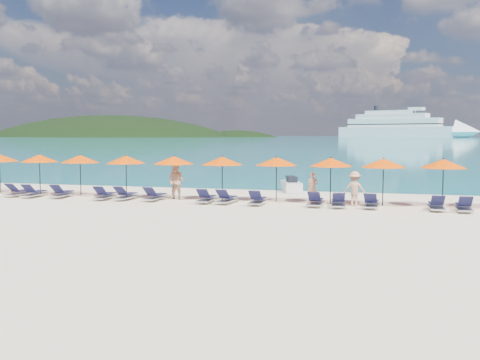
# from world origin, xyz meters

# --- Properties ---
(ground) EXTENTS (1400.00, 1400.00, 0.00)m
(ground) POSITION_xyz_m (0.00, 0.00, 0.00)
(ground) COLOR beige
(sea) EXTENTS (1600.00, 1300.00, 0.01)m
(sea) POSITION_xyz_m (0.00, 660.00, 0.01)
(sea) COLOR #1FA9B2
(sea) RESTS_ON ground
(headland_main) EXTENTS (374.00, 242.00, 126.50)m
(headland_main) POSITION_xyz_m (-300.00, 540.00, -38.00)
(headland_main) COLOR black
(headland_main) RESTS_ON ground
(headland_small) EXTENTS (162.00, 126.00, 85.50)m
(headland_small) POSITION_xyz_m (-150.00, 560.00, -35.00)
(headland_small) COLOR black
(headland_small) RESTS_ON ground
(cruise_ship) EXTENTS (144.98, 76.04, 40.86)m
(cruise_ship) POSITION_xyz_m (33.59, 569.79, 10.63)
(cruise_ship) COLOR silver
(cruise_ship) RESTS_ON ground
(jetski) EXTENTS (1.67, 2.66, 0.89)m
(jetski) POSITION_xyz_m (1.39, 9.48, 0.37)
(jetski) COLOR silver
(jetski) RESTS_ON ground
(beachgoer_a) EXTENTS (0.57, 0.39, 1.51)m
(beachgoer_a) POSITION_xyz_m (3.21, 4.73, 0.76)
(beachgoer_a) COLOR tan
(beachgoer_a) RESTS_ON ground
(beachgoer_b) EXTENTS (0.98, 0.65, 1.90)m
(beachgoer_b) POSITION_xyz_m (-3.71, 4.23, 0.95)
(beachgoer_b) COLOR tan
(beachgoer_b) RESTS_ON ground
(beachgoer_c) EXTENTS (1.08, 0.54, 1.64)m
(beachgoer_c) POSITION_xyz_m (5.26, 3.98, 0.82)
(beachgoer_c) COLOR tan
(beachgoer_c) RESTS_ON ground
(umbrella_2) EXTENTS (2.10, 2.10, 2.28)m
(umbrella_2) POSITION_xyz_m (-11.97, 4.58, 2.02)
(umbrella_2) COLOR black
(umbrella_2) RESTS_ON ground
(umbrella_3) EXTENTS (2.10, 2.10, 2.28)m
(umbrella_3) POSITION_xyz_m (-9.41, 4.56, 2.02)
(umbrella_3) COLOR black
(umbrella_3) RESTS_ON ground
(umbrella_4) EXTENTS (2.10, 2.10, 2.28)m
(umbrella_4) POSITION_xyz_m (-6.63, 4.47, 2.02)
(umbrella_4) COLOR black
(umbrella_4) RESTS_ON ground
(umbrella_5) EXTENTS (2.10, 2.10, 2.28)m
(umbrella_5) POSITION_xyz_m (-3.94, 4.49, 2.02)
(umbrella_5) COLOR black
(umbrella_5) RESTS_ON ground
(umbrella_6) EXTENTS (2.10, 2.10, 2.28)m
(umbrella_6) POSITION_xyz_m (-1.33, 4.52, 2.02)
(umbrella_6) COLOR black
(umbrella_6) RESTS_ON ground
(umbrella_7) EXTENTS (2.10, 2.10, 2.28)m
(umbrella_7) POSITION_xyz_m (1.41, 4.74, 2.02)
(umbrella_7) COLOR black
(umbrella_7) RESTS_ON ground
(umbrella_8) EXTENTS (2.10, 2.10, 2.28)m
(umbrella_8) POSITION_xyz_m (4.09, 4.64, 2.02)
(umbrella_8) COLOR black
(umbrella_8) RESTS_ON ground
(umbrella_9) EXTENTS (2.10, 2.10, 2.28)m
(umbrella_9) POSITION_xyz_m (6.54, 4.49, 2.02)
(umbrella_9) COLOR black
(umbrella_9) RESTS_ON ground
(umbrella_10) EXTENTS (2.10, 2.10, 2.28)m
(umbrella_10) POSITION_xyz_m (9.20, 4.70, 2.02)
(umbrella_10) COLOR black
(umbrella_10) RESTS_ON ground
(lounger_3) EXTENTS (0.75, 1.74, 0.66)m
(lounger_3) POSITION_xyz_m (-12.51, 3.47, 0.24)
(lounger_3) COLOR silver
(lounger_3) RESTS_ON ground
(lounger_4) EXTENTS (0.72, 1.73, 0.66)m
(lounger_4) POSITION_xyz_m (-11.43, 3.29, 0.24)
(lounger_4) COLOR silver
(lounger_4) RESTS_ON ground
(lounger_5) EXTENTS (0.72, 1.73, 0.66)m
(lounger_5) POSITION_xyz_m (-9.89, 3.51, 0.24)
(lounger_5) COLOR silver
(lounger_5) RESTS_ON ground
(lounger_6) EXTENTS (0.69, 1.72, 0.66)m
(lounger_6) POSITION_xyz_m (-7.26, 3.30, 0.24)
(lounger_6) COLOR silver
(lounger_6) RESTS_ON ground
(lounger_7) EXTENTS (0.70, 1.73, 0.66)m
(lounger_7) POSITION_xyz_m (-6.16, 3.45, 0.24)
(lounger_7) COLOR silver
(lounger_7) RESTS_ON ground
(lounger_8) EXTENTS (0.72, 1.73, 0.66)m
(lounger_8) POSITION_xyz_m (-4.60, 3.54, 0.24)
(lounger_8) COLOR silver
(lounger_8) RESTS_ON ground
(lounger_9) EXTENTS (0.63, 1.70, 0.66)m
(lounger_9) POSITION_xyz_m (-1.81, 3.42, 0.24)
(lounger_9) COLOR silver
(lounger_9) RESTS_ON ground
(lounger_10) EXTENTS (0.79, 1.75, 0.66)m
(lounger_10) POSITION_xyz_m (-0.77, 3.41, 0.24)
(lounger_10) COLOR silver
(lounger_10) RESTS_ON ground
(lounger_11) EXTENTS (0.64, 1.71, 0.66)m
(lounger_11) POSITION_xyz_m (0.79, 3.30, 0.24)
(lounger_11) COLOR silver
(lounger_11) RESTS_ON ground
(lounger_12) EXTENTS (0.63, 1.70, 0.66)m
(lounger_12) POSITION_xyz_m (3.51, 3.48, 0.24)
(lounger_12) COLOR silver
(lounger_12) RESTS_ON ground
(lounger_13) EXTENTS (0.79, 1.75, 0.66)m
(lounger_13) POSITION_xyz_m (4.56, 3.40, 0.24)
(lounger_13) COLOR silver
(lounger_13) RESTS_ON ground
(lounger_14) EXTENTS (0.74, 1.74, 0.66)m
(lounger_14) POSITION_xyz_m (6.04, 3.47, 0.24)
(lounger_14) COLOR silver
(lounger_14) RESTS_ON ground
(lounger_15) EXTENTS (0.65, 1.71, 0.66)m
(lounger_15) POSITION_xyz_m (8.82, 3.45, 0.24)
(lounger_15) COLOR silver
(lounger_15) RESTS_ON ground
(lounger_16) EXTENTS (0.66, 1.71, 0.66)m
(lounger_16) POSITION_xyz_m (9.93, 3.37, 0.24)
(lounger_16) COLOR silver
(lounger_16) RESTS_ON ground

